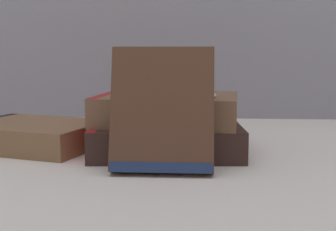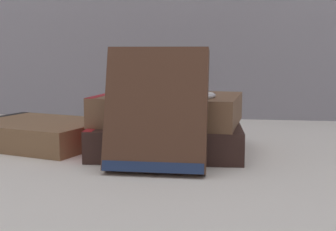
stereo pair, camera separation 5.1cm
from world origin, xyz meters
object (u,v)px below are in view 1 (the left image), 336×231
Objects in this scene: book_flat_bottom at (163,138)px; reading_glasses at (130,132)px; book_leaning_front at (162,114)px; book_side_left at (30,135)px; book_flat_top at (164,109)px; pocket_watch at (193,95)px.

reading_glasses is at bearing 110.18° from book_flat_bottom.
book_leaning_front is at bearing -89.69° from book_flat_bottom.
book_leaning_front is at bearing -89.47° from reading_glasses.
book_leaning_front is at bearing -15.76° from book_side_left.
book_leaning_front is at bearing -82.27° from book_flat_top.
reading_glasses is at bearing 121.86° from pocket_watch.
book_flat_bottom is 1.83× the size of reading_glasses.
book_leaning_front is (0.21, -0.13, 0.05)m from book_side_left.
book_flat_top reaches higher than book_side_left.
book_flat_bottom is 1.04× the size of book_flat_top.
book_leaning_front is 1.27× the size of reading_glasses.
book_leaning_front reaches higher than book_side_left.
pocket_watch is (0.04, -0.03, 0.02)m from book_flat_top.
book_side_left is at bearing 168.52° from book_flat_bottom.
book_flat_top is 0.90× the size of book_side_left.
pocket_watch is 0.23m from reading_glasses.
book_leaning_front is 0.28m from reading_glasses.
book_flat_bottom is at bearing 9.03° from book_side_left.
book_side_left reaches higher than reading_glasses.
pocket_watch is at bearing 66.74° from book_leaning_front.
reading_glasses is (-0.07, 0.16, -0.02)m from book_flat_bottom.
reading_glasses is (-0.07, 0.15, -0.06)m from book_flat_top.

